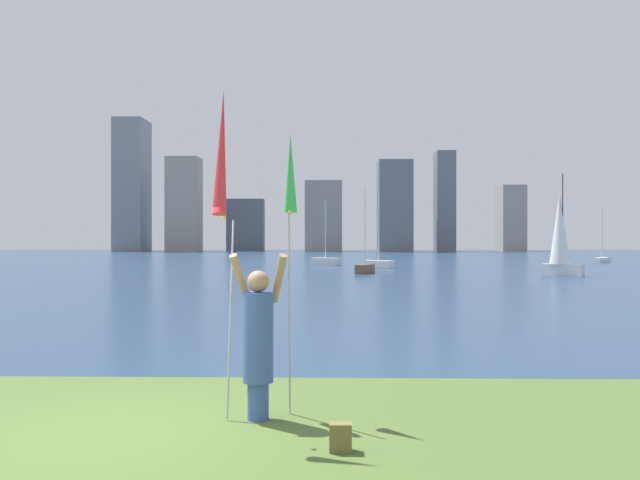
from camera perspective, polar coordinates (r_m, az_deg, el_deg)
The scene contains 17 objects.
ground at distance 58.17m, azimuth -1.21°, elevation -2.08°, with size 120.00×138.00×0.12m.
person at distance 7.82m, azimuth -5.46°, elevation -8.58°, with size 0.73×0.54×1.98m.
kite_flag_left at distance 7.43m, azimuth -8.64°, elevation 7.22°, with size 0.16×1.08×3.87m.
kite_flag_right at distance 8.10m, azimuth -2.61°, elevation 5.24°, with size 0.16×0.42×3.47m.
bag at distance 6.85m, azimuth 1.81°, elevation -16.98°, with size 0.23×0.16×0.29m.
sailboat_0 at distance 52.51m, azimuth 0.47°, elevation -1.87°, with size 2.50×1.97×5.23m.
sailboat_1 at distance 40.21m, azimuth 3.98°, elevation -2.47°, with size 1.33×2.00×5.26m.
sailboat_2 at distance 64.38m, azimuth 23.59°, elevation -1.53°, with size 2.44×2.73×4.96m.
sailboat_5 at distance 47.91m, azimuth 5.20°, elevation -2.07°, with size 2.29×1.80×5.62m.
sailboat_6 at distance 40.10m, azimuth 20.40°, elevation 0.47°, with size 2.17×1.95×5.97m.
skyline_tower_0 at distance 117.53m, azimuth -16.23°, elevation 4.62°, with size 5.01×6.82×22.83m.
skyline_tower_1 at distance 112.15m, azimuth -11.89°, elevation 3.07°, with size 5.42×4.93×15.92m.
skyline_tower_2 at distance 114.20m, azimuth -6.57°, elevation 1.31°, with size 6.41×3.05×9.12m.
skyline_tower_3 at distance 110.36m, azimuth 0.33°, elevation 2.09°, with size 6.21×5.58×11.94m.
skyline_tower_4 at distance 108.68m, azimuth 6.58°, elevation 2.95°, with size 5.53×6.69×15.09m.
skyline_tower_5 at distance 111.69m, azimuth 10.92°, elevation 3.34°, with size 3.14×4.46×16.90m.
skyline_tower_6 at distance 117.97m, azimuth 16.41°, elevation 1.82°, with size 4.09×6.33×11.39m.
Camera 1 is at (2.50, -7.12, 2.15)m, focal length 36.32 mm.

